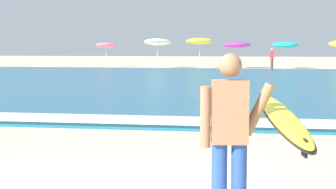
{
  "coord_description": "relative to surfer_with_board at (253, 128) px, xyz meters",
  "views": [
    {
      "loc": [
        1.45,
        -5.92,
        1.81
      ],
      "look_at": [
        0.22,
        1.58,
        1.1
      ],
      "focal_mm": 56.9,
      "sensor_mm": 36.0,
      "label": 1
    }
  ],
  "objects": [
    {
      "name": "beach_umbrella_1",
      "position": [
        -7.65,
        36.58,
        1.04
      ],
      "size": [
        2.13,
        2.17,
        2.42
      ],
      "color": "beige",
      "rests_on": "ground"
    },
    {
      "name": "beach_umbrella_2",
      "position": [
        -4.41,
        37.6,
        1.12
      ],
      "size": [
        2.12,
        2.12,
        2.4
      ],
      "color": "beige",
      "rests_on": "ground"
    },
    {
      "name": "beachgoer_near_row_left",
      "position": [
        1.26,
        35.39,
        -0.18
      ],
      "size": [
        0.32,
        0.2,
        1.58
      ],
      "color": "#383842",
      "rests_on": "ground"
    },
    {
      "name": "beach_umbrella_0",
      "position": [
        -12.39,
        38.45,
        0.79
      ],
      "size": [
        1.76,
        1.79,
        2.08
      ],
      "color": "beige",
      "rests_on": "ground"
    },
    {
      "name": "surfer_with_board",
      "position": [
        0.0,
        0.0,
        0.0
      ],
      "size": [
        1.07,
        2.38,
        1.73
      ],
      "color": "#284CA3",
      "rests_on": "ground"
    },
    {
      "name": "beach_umbrella_3",
      "position": [
        -1.44,
        37.35,
        0.82
      ],
      "size": [
        2.2,
        2.2,
        2.09
      ],
      "color": "beige",
      "rests_on": "ground"
    },
    {
      "name": "sea",
      "position": [
        -1.44,
        19.91,
        -0.95
      ],
      "size": [
        120.0,
        28.0,
        0.14
      ],
      "primitive_type": "cube",
      "color": "#1E6084",
      "rests_on": "ground"
    },
    {
      "name": "surf_foam",
      "position": [
        -1.44,
        6.51,
        -0.88
      ],
      "size": [
        120.0,
        1.35,
        0.01
      ],
      "primitive_type": "cube",
      "color": "white",
      "rests_on": "sea"
    },
    {
      "name": "beach_umbrella_4",
      "position": [
        2.26,
        36.86,
        0.82
      ],
      "size": [
        1.99,
        2.02,
        2.16
      ],
      "color": "beige",
      "rests_on": "ground"
    }
  ]
}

